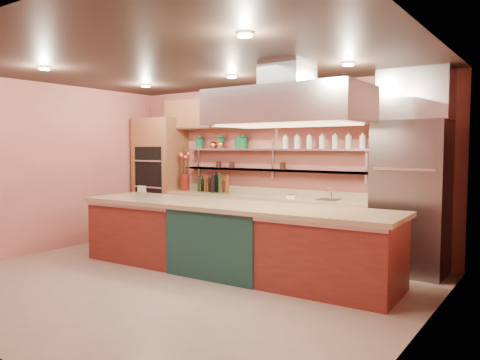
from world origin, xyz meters
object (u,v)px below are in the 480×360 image
Objects in this scene: refrigerator at (411,197)px; kitchen_scale at (292,195)px; island at (229,238)px; copper_kettle at (213,145)px; flower_vase at (185,182)px; green_canister at (239,143)px.

refrigerator is 1.85m from kitchen_scale.
island is 2.61m from copper_kettle.
green_canister is (1.09, 0.22, 0.73)m from flower_vase.
flower_vase is 1.57× the size of green_canister.
refrigerator is 3.70m from copper_kettle.
copper_kettle is (-1.77, 0.22, 0.81)m from kitchen_scale.
island is 2.33m from green_canister.
refrigerator is at bearing -0.14° from flower_vase.
island is at bearing -90.51° from kitchen_scale.
copper_kettle is at bearing 176.37° from refrigerator.
island is 15.12× the size of flower_vase.
flower_vase is (-4.13, 0.01, 0.03)m from refrigerator.
copper_kettle is (0.51, 0.22, 0.70)m from flower_vase.
copper_kettle reaches higher than island.
refrigerator is 3.14m from green_canister.
refrigerator is at bearing -3.63° from copper_kettle.
refrigerator is at bearing -4.33° from green_canister.
copper_kettle is at bearing 131.24° from island.
copper_kettle is at bearing -179.33° from kitchen_scale.
kitchen_scale is (-1.85, 0.01, -0.08)m from refrigerator.
island is at bearing -34.47° from flower_vase.
green_canister is (-3.04, 0.23, 0.76)m from refrigerator.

